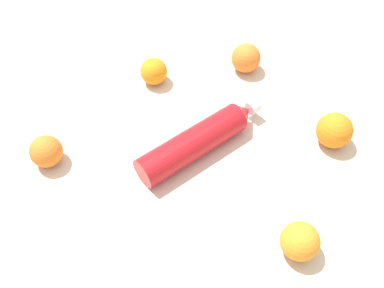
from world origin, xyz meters
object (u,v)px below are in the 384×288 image
at_px(water_bottle, 200,139).
at_px(orange_4, 154,71).
at_px(orange_3, 246,58).
at_px(orange_0, 46,151).
at_px(orange_1, 334,130).
at_px(orange_2, 300,241).

height_order(water_bottle, orange_4, same).
bearing_deg(orange_3, orange_4, -138.39).
height_order(orange_0, orange_1, orange_1).
bearing_deg(water_bottle, orange_0, 148.12).
relative_size(orange_0, orange_1, 0.88).
bearing_deg(orange_0, water_bottle, 36.41).
relative_size(orange_0, orange_4, 1.04).
distance_m(water_bottle, orange_4, 0.24).
relative_size(water_bottle, orange_0, 4.53).
bearing_deg(orange_4, orange_1, 4.58).
height_order(orange_2, orange_3, orange_3).
height_order(water_bottle, orange_1, orange_1).
distance_m(water_bottle, orange_3, 0.29).
bearing_deg(orange_4, water_bottle, -32.26).
bearing_deg(orange_1, water_bottle, -145.72).
height_order(orange_1, orange_4, orange_1).
bearing_deg(water_bottle, orange_4, 79.46).
height_order(water_bottle, orange_3, orange_3).
bearing_deg(orange_4, orange_2, -27.12).
xyz_separation_m(water_bottle, orange_0, (-0.26, -0.19, 0.00)).
xyz_separation_m(orange_1, orange_2, (0.03, -0.28, -0.00)).
relative_size(orange_1, orange_3, 1.06).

